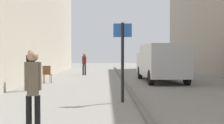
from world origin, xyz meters
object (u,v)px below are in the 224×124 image
object	(u,v)px
pedestrian_main_foreground	(33,86)
delivery_van	(161,62)
cafe_chair_near_window	(47,73)
pedestrian_far_crossing	(84,63)
pedestrian_mid_block	(30,67)
street_sign_post	(123,55)

from	to	relation	value
pedestrian_main_foreground	delivery_van	world-z (taller)	delivery_van
cafe_chair_near_window	pedestrian_far_crossing	bearing A→B (deg)	-128.91
pedestrian_main_foreground	pedestrian_mid_block	distance (m)	7.03
pedestrian_mid_block	pedestrian_far_crossing	size ratio (longest dim) A/B	1.07
pedestrian_far_crossing	pedestrian_mid_block	bearing A→B (deg)	58.74
street_sign_post	cafe_chair_near_window	size ratio (longest dim) A/B	2.77
pedestrian_mid_block	street_sign_post	distance (m)	4.89
pedestrian_far_crossing	street_sign_post	size ratio (longest dim) A/B	0.63
pedestrian_main_foreground	cafe_chair_near_window	bearing A→B (deg)	91.37
street_sign_post	cafe_chair_near_window	distance (m)	7.62
street_sign_post	cafe_chair_near_window	world-z (taller)	street_sign_post
pedestrian_far_crossing	delivery_van	bearing A→B (deg)	111.16
delivery_van	pedestrian_mid_block	bearing A→B (deg)	-148.82
pedestrian_main_foreground	delivery_van	size ratio (longest dim) A/B	0.29
pedestrian_main_foreground	cafe_chair_near_window	distance (m)	10.44
delivery_van	pedestrian_far_crossing	bearing A→B (deg)	131.49
pedestrian_far_crossing	delivery_van	distance (m)	7.13
delivery_van	street_sign_post	size ratio (longest dim) A/B	2.17
pedestrian_main_foreground	delivery_van	xyz separation A→B (m)	(4.57, 10.87, 0.22)
delivery_van	street_sign_post	distance (m)	7.60
street_sign_post	cafe_chair_near_window	bearing A→B (deg)	-56.99
pedestrian_far_crossing	street_sign_post	world-z (taller)	street_sign_post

